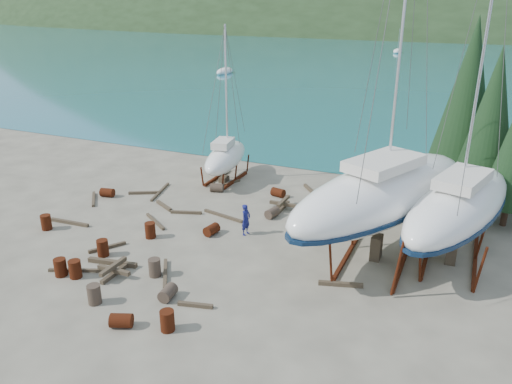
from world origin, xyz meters
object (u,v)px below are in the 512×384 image
at_px(large_sailboat_far, 459,205).
at_px(worker, 246,220).
at_px(small_sailboat_shore, 225,157).
at_px(large_sailboat_near, 384,193).

relative_size(large_sailboat_far, worker, 9.90).
distance_m(large_sailboat_far, small_sailboat_shore, 16.86).
height_order(large_sailboat_near, small_sailboat_shore, large_sailboat_near).
bearing_deg(large_sailboat_near, small_sailboat_shore, 175.59).
bearing_deg(small_sailboat_shore, large_sailboat_far, -29.39).
distance_m(large_sailboat_far, worker, 11.04).
relative_size(large_sailboat_near, worker, 11.65).
bearing_deg(large_sailboat_far, small_sailboat_shore, 176.00).
distance_m(large_sailboat_near, large_sailboat_far, 3.69).
relative_size(large_sailboat_far, small_sailboat_shore, 1.64).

